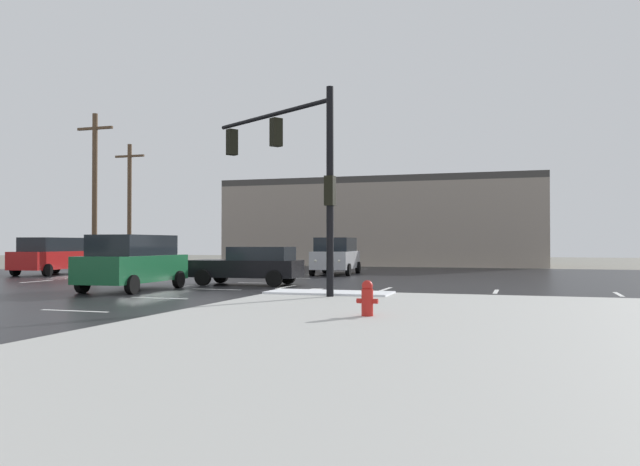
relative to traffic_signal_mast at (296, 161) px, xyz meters
The scene contains 14 objects.
ground_plane 7.26m from the traffic_signal_mast, 132.95° to the left, with size 120.00×120.00×0.00m, color slate.
road_asphalt 7.25m from the traffic_signal_mast, 132.95° to the left, with size 44.00×44.00×0.02m, color black.
sidewalk_corner 12.03m from the traffic_signal_mast, 43.94° to the right, with size 18.00×18.00×0.14m, color #B2B2AD.
snow_strip_curbside 4.38m from the traffic_signal_mast, 11.47° to the left, with size 4.00×1.60×0.06m, color white.
lane_markings 5.90m from the traffic_signal_mast, 133.76° to the left, with size 36.15×36.15×0.01m.
traffic_signal_mast is the anchor object (origin of this frame).
fire_hydrant 7.78m from the traffic_signal_mast, 56.54° to the right, with size 0.48×0.26×0.79m.
strip_building_background 31.61m from the traffic_signal_mast, 96.78° to the left, with size 24.94×8.00×6.80m.
sedan_black 7.17m from the traffic_signal_mast, 127.34° to the left, with size 4.61×2.20×1.58m.
suv_red 20.30m from the traffic_signal_mast, 151.58° to the left, with size 2.39×4.92×2.03m.
suv_silver 15.32m from the traffic_signal_mast, 101.22° to the left, with size 2.52×4.97×2.03m.
suv_green 7.47m from the traffic_signal_mast, behind, with size 2.30×4.89×2.03m.
utility_pole_far 18.17m from the traffic_signal_mast, 146.71° to the left, with size 2.20×0.28×8.80m.
utility_pole_distant 25.42m from the traffic_signal_mast, 135.86° to the left, with size 2.20×0.28×8.40m.
Camera 1 is at (10.97, -23.78, 1.76)m, focal length 36.15 mm.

